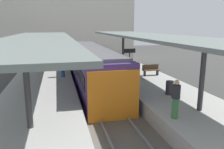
# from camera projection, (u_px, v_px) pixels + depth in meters

# --- Properties ---
(ground_plane) EXTENTS (80.00, 80.00, 0.00)m
(ground_plane) POSITION_uv_depth(u_px,v_px,m) (101.00, 103.00, 14.47)
(ground_plane) COLOR #383835
(platform_left) EXTENTS (4.40, 28.00, 1.00)m
(platform_left) POSITION_uv_depth(u_px,v_px,m) (40.00, 100.00, 13.47)
(platform_left) COLOR #9E9E99
(platform_left) RESTS_ON ground_plane
(platform_right) EXTENTS (4.40, 28.00, 1.00)m
(platform_right) POSITION_uv_depth(u_px,v_px,m) (155.00, 91.00, 15.26)
(platform_right) COLOR #9E9E99
(platform_right) RESTS_ON ground_plane
(track_ballast) EXTENTS (3.20, 28.00, 0.20)m
(track_ballast) POSITION_uv_depth(u_px,v_px,m) (101.00, 101.00, 14.45)
(track_ballast) COLOR #59544C
(track_ballast) RESTS_ON ground_plane
(rail_near_side) EXTENTS (0.08, 28.00, 0.14)m
(rail_near_side) POSITION_uv_depth(u_px,v_px,m) (90.00, 100.00, 14.25)
(rail_near_side) COLOR slate
(rail_near_side) RESTS_ON track_ballast
(rail_far_side) EXTENTS (0.08, 28.00, 0.14)m
(rail_far_side) POSITION_uv_depth(u_px,v_px,m) (112.00, 98.00, 14.59)
(rail_far_side) COLOR slate
(rail_far_side) RESTS_ON track_ballast
(commuter_train) EXTENTS (2.78, 14.05, 3.10)m
(commuter_train) POSITION_uv_depth(u_px,v_px,m) (92.00, 67.00, 17.53)
(commuter_train) COLOR #472D6B
(commuter_train) RESTS_ON track_ballast
(canopy_left) EXTENTS (4.18, 21.00, 3.21)m
(canopy_left) POSITION_uv_depth(u_px,v_px,m) (37.00, 39.00, 14.02)
(canopy_left) COLOR #333335
(canopy_left) RESTS_ON platform_left
(canopy_right) EXTENTS (4.18, 21.00, 3.28)m
(canopy_right) POSITION_uv_depth(u_px,v_px,m) (149.00, 37.00, 15.80)
(canopy_right) COLOR #333335
(canopy_right) RESTS_ON platform_right
(platform_bench) EXTENTS (1.40, 0.41, 0.86)m
(platform_bench) POSITION_uv_depth(u_px,v_px,m) (151.00, 70.00, 17.84)
(platform_bench) COLOR black
(platform_bench) RESTS_ON platform_right
(platform_sign) EXTENTS (0.90, 0.08, 2.21)m
(platform_sign) POSITION_uv_depth(u_px,v_px,m) (130.00, 56.00, 17.01)
(platform_sign) COLOR #262628
(platform_sign) RESTS_ON platform_right
(litter_bin) EXTENTS (0.44, 0.44, 0.80)m
(litter_bin) POSITION_uv_depth(u_px,v_px,m) (170.00, 88.00, 12.84)
(litter_bin) COLOR #2D2D30
(litter_bin) RESTS_ON platform_right
(passenger_near_bench) EXTENTS (0.36, 0.36, 1.67)m
(passenger_near_bench) POSITION_uv_depth(u_px,v_px,m) (63.00, 66.00, 17.22)
(passenger_near_bench) COLOR navy
(passenger_near_bench) RESTS_ON platform_left
(passenger_mid_platform) EXTENTS (0.36, 0.36, 1.71)m
(passenger_mid_platform) POSITION_uv_depth(u_px,v_px,m) (176.00, 99.00, 9.40)
(passenger_mid_platform) COLOR #386B3D
(passenger_mid_platform) RESTS_ON platform_right
(station_building_backdrop) EXTENTS (18.00, 6.00, 11.00)m
(station_building_backdrop) POSITION_uv_depth(u_px,v_px,m) (68.00, 22.00, 32.05)
(station_building_backdrop) COLOR beige
(station_building_backdrop) RESTS_ON ground_plane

